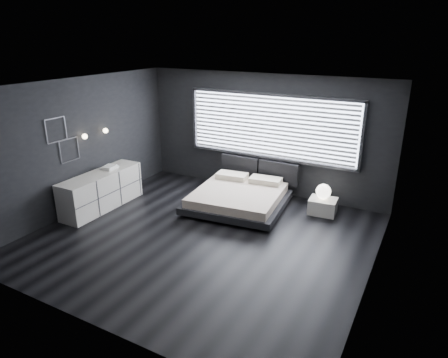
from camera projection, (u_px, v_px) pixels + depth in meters
The scene contains 12 objects.
room at pixel (201, 167), 7.06m from camera, with size 6.04×6.00×2.80m.
window at pixel (270, 127), 9.12m from camera, with size 4.14×0.09×1.52m.
headboard at pixel (259, 169), 9.53m from camera, with size 1.96×0.16×0.52m.
sconce_near at pixel (85, 136), 8.33m from camera, with size 0.18×0.11×0.11m.
sconce_far at pixel (105, 131), 8.82m from camera, with size 0.18×0.11×0.11m.
wall_art_upper at pixel (56, 130), 7.79m from camera, with size 0.01×0.48×0.48m.
wall_art_lower at pixel (70, 150), 8.15m from camera, with size 0.01×0.48×0.48m.
bed at pixel (238, 197), 8.76m from camera, with size 2.22×2.14×0.52m.
nightstand at pixel (323, 206), 8.49m from camera, with size 0.56×0.47×0.33m, color silver.
orb_lamp at pixel (323, 191), 8.42m from camera, with size 0.31×0.31×0.31m, color white.
dresser at pixel (102, 190), 8.70m from camera, with size 0.59×2.01×0.80m.
book_stack at pixel (109, 167), 8.83m from camera, with size 0.30×0.38×0.07m.
Camera 1 is at (3.56, -5.69, 3.63)m, focal length 32.00 mm.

